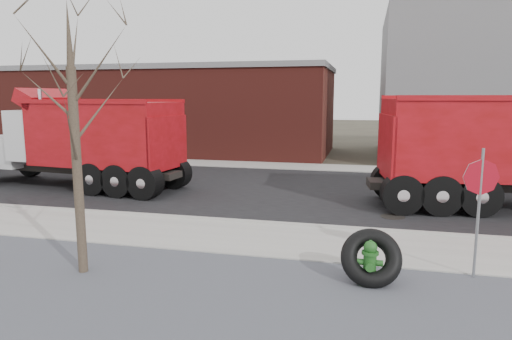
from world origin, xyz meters
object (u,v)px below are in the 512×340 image
(truck_tire, at_px, (371,258))
(stop_sign, at_px, (480,190))
(dump_truck_red_b, at_px, (81,138))
(fire_hydrant, at_px, (370,265))

(truck_tire, bearing_deg, stop_sign, 20.00)
(truck_tire, relative_size, dump_truck_red_b, 0.13)
(dump_truck_red_b, bearing_deg, truck_tire, 153.70)
(fire_hydrant, relative_size, dump_truck_red_b, 0.10)
(truck_tire, height_order, dump_truck_red_b, dump_truck_red_b)
(fire_hydrant, distance_m, dump_truck_red_b, 12.78)
(fire_hydrant, relative_size, truck_tire, 0.72)
(stop_sign, height_order, dump_truck_red_b, dump_truck_red_b)
(stop_sign, bearing_deg, dump_truck_red_b, 162.60)
(truck_tire, bearing_deg, fire_hydrant, -105.38)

